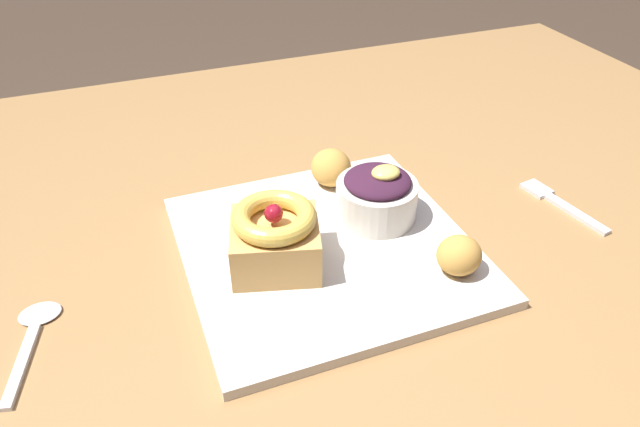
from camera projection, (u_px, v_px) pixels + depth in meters
name	position (u px, v px, depth m)	size (l,w,h in m)	color
dining_table	(339.00, 248.00, 0.82)	(1.32, 0.91, 0.73)	olive
front_plate	(327.00, 249.00, 0.65)	(0.30, 0.30, 0.01)	silver
cake_slice	(275.00, 237.00, 0.60)	(0.11, 0.11, 0.07)	tan
berry_ramekin	(377.00, 195.00, 0.67)	(0.09, 0.09, 0.07)	silver
fritter_front	(332.00, 168.00, 0.73)	(0.05, 0.05, 0.05)	gold
fritter_middle	(459.00, 255.00, 0.60)	(0.05, 0.04, 0.04)	gold
fork	(558.00, 202.00, 0.73)	(0.04, 0.13, 0.00)	silver
spoon	(32.00, 334.00, 0.55)	(0.05, 0.12, 0.00)	silver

